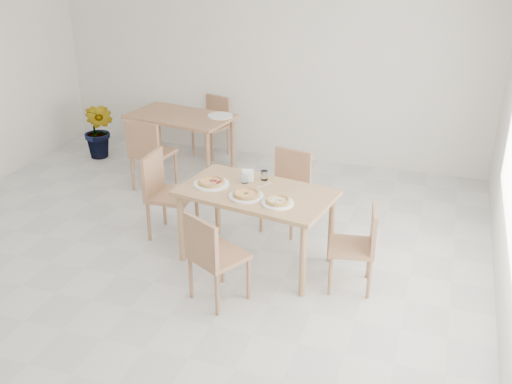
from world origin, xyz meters
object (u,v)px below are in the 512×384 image
(chair_north, at_px, (288,184))
(napkin_holder, at_px, (248,176))
(potted_plant, at_px, (99,130))
(main_table, at_px, (256,200))
(plate_pepperoni, at_px, (211,184))
(plate_mushroom, at_px, (278,203))
(tumbler_b, at_px, (245,178))
(tumbler_a, at_px, (264,175))
(plate_margherita, at_px, (246,196))
(chair_back_n, at_px, (214,121))
(pizza_pepperoni, at_px, (211,182))
(chair_east, at_px, (361,242))
(chair_south, at_px, (212,253))
(chair_west, at_px, (164,189))
(second_table, at_px, (181,122))
(pizza_mushroom, at_px, (278,201))
(chair_back_s, at_px, (149,150))
(plate_empty, at_px, (220,116))
(pizza_margherita, at_px, (246,194))

(chair_north, distance_m, napkin_holder, 0.75)
(napkin_holder, height_order, potted_plant, napkin_holder)
(main_table, xyz_separation_m, plate_pepperoni, (-0.45, 0.00, 0.10))
(plate_mushroom, relative_size, plate_pepperoni, 0.85)
(tumbler_b, bearing_deg, tumbler_a, 40.13)
(plate_margherita, xyz_separation_m, chair_back_n, (-1.46, 2.79, -0.28))
(napkin_holder, bearing_deg, chair_north, 55.63)
(chair_north, bearing_deg, pizza_pepperoni, -112.70)
(chair_east, height_order, tumbler_a, tumbler_a)
(tumbler_a, bearing_deg, chair_south, -96.91)
(plate_pepperoni, distance_m, tumbler_b, 0.33)
(chair_west, height_order, tumbler_b, chair_west)
(chair_east, height_order, second_table, chair_east)
(chair_west, xyz_separation_m, chair_east, (2.10, -0.38, -0.06))
(pizza_mushroom, distance_m, tumbler_a, 0.56)
(pizza_pepperoni, bearing_deg, chair_back_s, 137.39)
(chair_east, distance_m, second_table, 3.44)
(pizza_pepperoni, relative_size, chair_back_n, 0.33)
(pizza_mushroom, xyz_separation_m, pizza_pepperoni, (-0.72, 0.20, 0.00))
(pizza_pepperoni, distance_m, tumbler_a, 0.52)
(chair_south, relative_size, chair_back_s, 0.93)
(chair_east, relative_size, chair_back_s, 0.89)
(chair_south, relative_size, plate_margherita, 2.64)
(plate_margherita, distance_m, pizza_mushroom, 0.32)
(plate_pepperoni, distance_m, tumbler_a, 0.52)
(plate_empty, distance_m, potted_plant, 1.81)
(chair_north, height_order, napkin_holder, napkin_holder)
(chair_north, bearing_deg, plate_pepperoni, -112.70)
(plate_pepperoni, relative_size, plate_empty, 1.04)
(pizza_mushroom, relative_size, chair_back_s, 0.30)
(chair_back_s, bearing_deg, plate_margherita, 147.78)
(chair_west, height_order, potted_plant, chair_west)
(plate_mushroom, relative_size, chair_back_s, 0.32)
(plate_pepperoni, xyz_separation_m, pizza_pepperoni, (0.00, 0.00, 0.02))
(tumbler_b, relative_size, second_table, 0.06)
(plate_margherita, xyz_separation_m, tumbler_b, (-0.12, 0.31, 0.04))
(chair_east, xyz_separation_m, plate_margherita, (-1.07, -0.00, 0.29))
(napkin_holder, bearing_deg, plate_margherita, -88.00)
(plate_empty, bearing_deg, pizza_mushroom, -57.58)
(pizza_pepperoni, bearing_deg, chair_back_n, 111.80)
(plate_pepperoni, relative_size, tumbler_b, 3.69)
(napkin_holder, bearing_deg, pizza_mushroom, -56.92)
(plate_pepperoni, relative_size, pizza_mushroom, 1.25)
(plate_mushroom, bearing_deg, plate_pepperoni, 164.29)
(pizza_margherita, bearing_deg, plate_margherita, 0.00)
(tumbler_b, xyz_separation_m, second_table, (-1.53, 1.81, -0.14))
(chair_west, height_order, chair_back_s, chair_back_s)
(tumbler_b, bearing_deg, chair_west, 175.10)
(chair_south, relative_size, potted_plant, 1.05)
(plate_mushroom, distance_m, plate_empty, 2.69)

